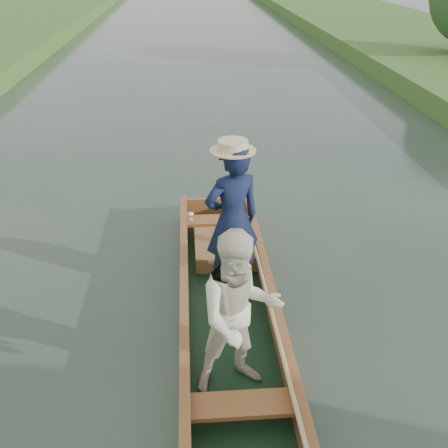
{
  "coord_description": "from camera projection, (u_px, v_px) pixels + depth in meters",
  "views": [
    {
      "loc": [
        -0.39,
        -4.72,
        3.9
      ],
      "look_at": [
        0.0,
        0.6,
        0.95
      ],
      "focal_mm": 40.0,
      "sensor_mm": 36.0,
      "label": 1
    }
  ],
  "objects": [
    {
      "name": "punt",
      "position": [
        232.0,
        280.0,
        5.53
      ],
      "size": [
        1.12,
        5.0,
        2.03
      ],
      "color": "black",
      "rests_on": "ground"
    },
    {
      "name": "ground",
      "position": [
        228.0,
        317.0,
        6.03
      ],
      "size": [
        120.0,
        120.0,
        0.0
      ],
      "primitive_type": "plane",
      "color": "#283D30",
      "rests_on": "ground"
    },
    {
      "name": "trees_far",
      "position": [
        214.0,
        10.0,
        13.34
      ],
      "size": [
        22.15,
        10.51,
        4.36
      ],
      "color": "#47331E",
      "rests_on": "ground"
    }
  ]
}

